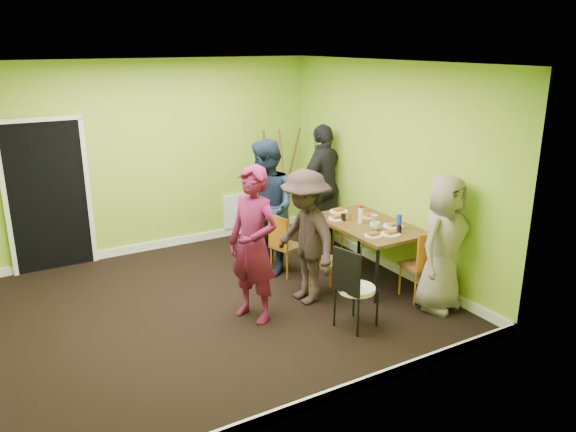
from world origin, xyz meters
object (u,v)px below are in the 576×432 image
chair_left_near (315,256)px  orange_bottle (350,217)px  thermos (361,215)px  person_left_far (267,208)px  chair_left_far (283,242)px  person_back_end (324,185)px  person_left_near (306,237)px  person_standing (253,245)px  blue_bottle (399,222)px  chair_back_end (325,206)px  dining_table (368,227)px  chair_bentwood (353,284)px  chair_front_end (424,261)px  easel (279,181)px  person_front_end (443,243)px

chair_left_near → orange_bottle: size_ratio=10.10×
thermos → orange_bottle: 0.20m
chair_left_near → person_left_far: 1.02m
chair_left_far → person_back_end: person_back_end is taller
chair_left_near → person_left_near: 0.38m
person_standing → person_left_near: person_standing is taller
person_standing → blue_bottle: bearing=64.0°
chair_left_near → person_standing: 1.03m
chair_left_near → chair_back_end: 1.73m
dining_table → chair_bentwood: size_ratio=1.59×
chair_left_far → orange_bottle: bearing=49.5°
chair_left_far → chair_front_end: bearing=19.0°
dining_table → person_left_far: person_left_far is taller
person_left_far → chair_back_end: bearing=112.5°
chair_back_end → orange_bottle: (-0.29, -1.02, 0.16)m
thermos → person_back_end: person_back_end is taller
chair_left_far → person_left_near: 0.89m
easel → blue_bottle: size_ratio=8.73×
chair_left_near → person_back_end: person_back_end is taller
chair_back_end → blue_bottle: bearing=99.3°
chair_left_near → chair_bentwood: (-0.13, -0.96, 0.02)m
person_front_end → person_left_far: bearing=107.3°
person_front_end → person_back_end: bearing=74.0°
person_standing → person_left_far: bearing=122.3°
dining_table → chair_front_end: size_ratio=1.67×
dining_table → thermos: 0.19m
person_front_end → orange_bottle: bearing=87.1°
easel → person_standing: 3.05m
orange_bottle → easel: bearing=89.3°
dining_table → orange_bottle: orange_bottle is taller
chair_back_end → easel: (-0.27, 0.95, 0.21)m
easel → person_left_near: 2.61m
chair_left_far → orange_bottle: size_ratio=9.54×
chair_left_near → person_standing: size_ratio=0.50×
chair_front_end → person_standing: bearing=169.0°
dining_table → person_standing: person_standing is taller
blue_bottle → person_left_near: bearing=171.6°
chair_back_end → person_front_end: bearing=99.1°
chair_left_far → thermos: (0.85, -0.55, 0.38)m
chair_left_near → chair_back_end: bearing=166.5°
easel → person_front_end: (0.28, -3.38, -0.04)m
chair_bentwood → blue_bottle: bearing=105.3°
chair_left_far → chair_back_end: (1.11, 0.66, 0.16)m
chair_left_near → person_left_far: bearing=-144.6°
chair_left_near → person_standing: (-0.94, -0.20, 0.38)m
chair_back_end → chair_bentwood: 2.61m
person_left_far → person_front_end: 2.34m
chair_front_end → person_front_end: (0.04, -0.25, 0.30)m
chair_left_far → person_back_end: (1.17, 0.80, 0.45)m
chair_left_far → chair_bentwood: chair_bentwood is taller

